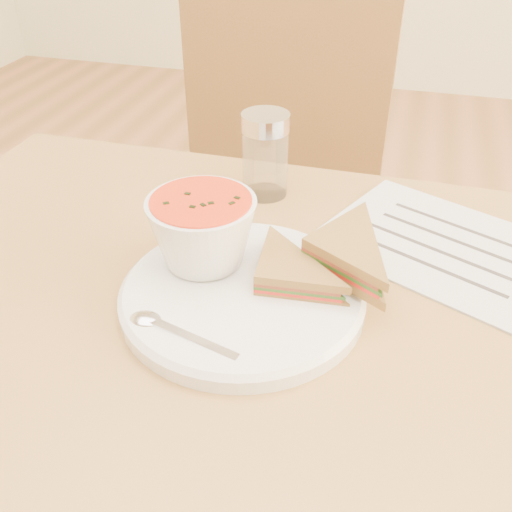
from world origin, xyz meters
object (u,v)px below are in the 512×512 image
(plate, at_px, (242,296))
(condiment_shaker, at_px, (265,155))
(chair_far, at_px, (257,249))
(soup_bowl, at_px, (203,234))
(dining_table, at_px, (252,498))

(plate, distance_m, condiment_shaker, 0.25)
(plate, height_order, condiment_shaker, condiment_shaker)
(chair_far, bearing_deg, plate, 105.01)
(soup_bowl, xyz_separation_m, condiment_shaker, (0.02, 0.21, 0.00))
(chair_far, bearing_deg, condiment_shaker, 109.69)
(dining_table, bearing_deg, chair_far, 104.73)
(chair_far, bearing_deg, soup_bowl, 98.94)
(plate, relative_size, soup_bowl, 2.21)
(chair_far, xyz_separation_m, soup_bowl, (0.06, -0.43, 0.32))
(dining_table, xyz_separation_m, soup_bowl, (-0.07, 0.04, 0.43))
(plate, xyz_separation_m, soup_bowl, (-0.06, 0.03, 0.05))
(dining_table, xyz_separation_m, chair_far, (-0.12, 0.47, 0.11))
(soup_bowl, bearing_deg, plate, -31.25)
(dining_table, relative_size, plate, 3.70)
(plate, xyz_separation_m, condiment_shaker, (-0.04, 0.25, 0.05))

